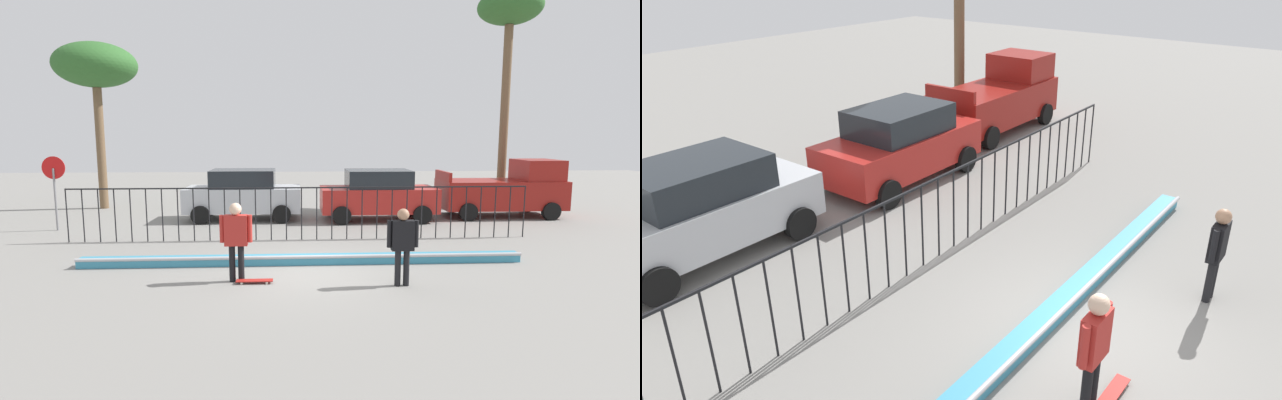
{
  "view_description": "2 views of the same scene",
  "coord_description": "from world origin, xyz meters",
  "views": [
    {
      "loc": [
        -0.22,
        -10.92,
        3.23
      ],
      "look_at": [
        0.51,
        2.28,
        1.38
      ],
      "focal_mm": 26.44,
      "sensor_mm": 36.0,
      "label": 1
    },
    {
      "loc": [
        -7.06,
        -2.94,
        5.55
      ],
      "look_at": [
        0.22,
        2.57,
        1.46
      ],
      "focal_mm": 32.42,
      "sensor_mm": 36.0,
      "label": 2
    }
  ],
  "objects": [
    {
      "name": "ground_plane",
      "position": [
        0.0,
        0.0,
        0.0
      ],
      "size": [
        60.0,
        60.0,
        0.0
      ],
      "primitive_type": "plane",
      "color": "gray"
    },
    {
      "name": "bowl_coping_ledge",
      "position": [
        0.0,
        0.55,
        0.12
      ],
      "size": [
        11.0,
        0.4,
        0.27
      ],
      "color": "teal",
      "rests_on": "ground"
    },
    {
      "name": "perimeter_fence",
      "position": [
        0.0,
        3.32,
        1.02
      ],
      "size": [
        14.04,
        0.04,
        1.63
      ],
      "color": "black",
      "rests_on": "ground"
    },
    {
      "name": "skateboarder",
      "position": [
        -1.5,
        -0.77,
        1.05
      ],
      "size": [
        0.71,
        0.27,
        1.75
      ],
      "rotation": [
        0.0,
        0.0,
        -0.17
      ],
      "color": "black",
      "rests_on": "ground"
    },
    {
      "name": "skateboard",
      "position": [
        -1.1,
        -0.93,
        0.06
      ],
      "size": [
        0.8,
        0.2,
        0.07
      ],
      "rotation": [
        0.0,
        0.0,
        -0.35
      ],
      "color": "#A51E19",
      "rests_on": "ground"
    },
    {
      "name": "camera_operator",
      "position": [
        2.07,
        -1.26,
        1.01
      ],
      "size": [
        0.68,
        0.25,
        1.68
      ],
      "rotation": [
        0.0,
        0.0,
        2.86
      ],
      "color": "black",
      "rests_on": "ground"
    },
    {
      "name": "parked_car_silver",
      "position": [
        -2.14,
        6.96,
        0.97
      ],
      "size": [
        4.3,
        2.12,
        1.9
      ],
      "rotation": [
        0.0,
        0.0,
        0.0
      ],
      "color": "#B7BABF",
      "rests_on": "ground"
    },
    {
      "name": "parked_car_red",
      "position": [
        2.94,
        6.56,
        0.97
      ],
      "size": [
        4.3,
        2.12,
        1.9
      ],
      "rotation": [
        0.0,
        0.0,
        0.06
      ],
      "color": "#B2231E",
      "rests_on": "ground"
    },
    {
      "name": "pickup_truck",
      "position": [
        8.11,
        7.07,
        1.04
      ],
      "size": [
        4.7,
        2.12,
        2.24
      ],
      "rotation": [
        0.0,
        0.0,
        0.01
      ],
      "color": "maroon",
      "rests_on": "ground"
    }
  ]
}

